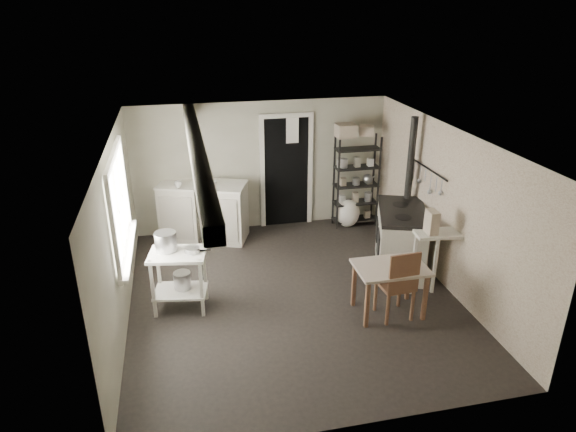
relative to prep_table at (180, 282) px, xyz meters
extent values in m
plane|color=black|center=(1.55, -0.01, -0.40)|extent=(5.00, 5.00, 0.00)
plane|color=silver|center=(1.55, -0.01, 1.90)|extent=(5.00, 5.00, 0.00)
cube|color=#ACA892|center=(1.55, 2.49, 0.75)|extent=(4.50, 0.02, 2.30)
cube|color=#ACA892|center=(1.55, -2.51, 0.75)|extent=(4.50, 0.02, 2.30)
cube|color=#ACA892|center=(-0.70, -0.01, 0.75)|extent=(0.02, 5.00, 2.30)
cube|color=#ACA892|center=(3.80, -0.01, 0.75)|extent=(0.02, 5.00, 2.30)
cylinder|color=#AFAFB2|center=(-0.13, 0.11, 0.54)|extent=(0.34, 0.34, 0.31)
cylinder|color=#AFAFB2|center=(0.20, -0.02, 0.45)|extent=(0.22, 0.22, 0.11)
cylinder|color=#AFAFB2|center=(0.03, 0.05, -0.02)|extent=(0.25, 0.25, 0.25)
imported|color=silver|center=(0.60, 2.09, 0.56)|extent=(0.36, 0.36, 0.07)
imported|color=silver|center=(0.08, 2.08, 0.57)|extent=(0.17, 0.17, 0.10)
imported|color=silver|center=(2.90, 2.19, 0.97)|extent=(0.10, 0.10, 0.19)
cube|color=beige|center=(2.98, 2.15, 1.61)|extent=(0.34, 0.30, 0.23)
cube|color=beige|center=(3.38, 2.20, 1.59)|extent=(0.32, 0.31, 0.16)
cube|color=beige|center=(3.39, -0.37, 0.61)|extent=(0.14, 0.22, 0.32)
imported|color=silver|center=(2.93, -0.85, 0.41)|extent=(0.10, 0.10, 0.09)
ellipsoid|color=white|center=(3.07, 2.09, -0.16)|extent=(0.47, 0.41, 0.52)
cylinder|color=silver|center=(3.23, -0.16, -0.33)|extent=(0.12, 0.12, 0.14)
camera|label=1|loc=(0.13, -6.14, 3.51)|focal=32.00mm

